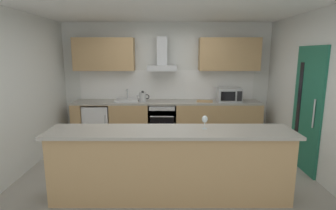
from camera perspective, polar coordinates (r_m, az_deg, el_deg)
name	(u,v)px	position (r m, az deg, el deg)	size (l,w,h in m)	color
ground	(167,171)	(4.57, -0.25, -14.06)	(5.63, 4.77, 0.02)	gray
ceiling	(167,7)	(4.20, -0.28, 20.37)	(5.63, 4.77, 0.02)	white
wall_back	(167,81)	(6.12, -0.14, 5.13)	(5.63, 0.12, 2.60)	silver
wall_left	(17,94)	(4.83, -29.76, 2.09)	(0.12, 4.77, 2.60)	silver
wall_right	(317,94)	(4.80, 29.43, 2.08)	(0.12, 4.77, 2.60)	silver
backsplash_tile	(167,85)	(6.05, -0.14, 4.40)	(3.94, 0.02, 0.66)	white
counter_back	(167,121)	(5.89, -0.15, -3.50)	(4.08, 0.60, 0.90)	tan
counter_island	(171,164)	(3.61, 0.65, -12.59)	(3.21, 0.64, 0.95)	tan
upper_cabinets	(167,54)	(5.86, -0.15, 10.85)	(4.02, 0.32, 0.70)	tan
side_door	(308,110)	(4.88, 27.88, -0.91)	(0.08, 0.85, 2.05)	#1E664C
oven	(163,121)	(5.87, -1.11, -3.47)	(0.60, 0.62, 0.80)	slate
refrigerator	(99,123)	(6.07, -14.59, -3.67)	(0.58, 0.60, 0.85)	white
microwave	(230,95)	(5.87, 13.12, 2.13)	(0.50, 0.38, 0.30)	#B7BABC
sink	(128,100)	(5.85, -8.69, 1.05)	(0.50, 0.40, 0.26)	silver
kettle	(143,97)	(5.75, -5.31, 1.74)	(0.29, 0.15, 0.24)	#B7BABC
range_hood	(163,60)	(5.81, -1.13, 9.63)	(0.62, 0.45, 0.72)	#B7BABC
wine_glass	(205,120)	(3.51, 8.06, -3.15)	(0.08, 0.08, 0.18)	silver
chopping_board	(205,101)	(5.80, 8.05, 0.82)	(0.34, 0.22, 0.02)	tan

